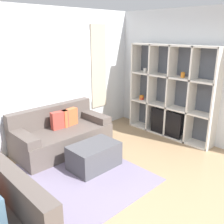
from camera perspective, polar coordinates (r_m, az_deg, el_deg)
The scene contains 7 objects.
ground_plane at distance 3.55m, azimuth 11.87°, elevation -21.55°, with size 16.00×16.00×0.00m, color #9E7F5B.
wall_back at distance 5.10m, azimuth -16.17°, elevation 7.29°, with size 5.97×0.11×2.70m.
wall_right at distance 5.67m, azimuth 14.25°, elevation 8.38°, with size 0.07×4.16×2.70m, color silver.
area_rug at distance 4.03m, azimuth -12.54°, elevation -16.16°, with size 2.67×2.13×0.01m, color slate.
shelving_unit at distance 5.57m, azimuth 13.36°, elevation 4.11°, with size 0.35×2.02×1.99m.
couch_main at distance 5.03m, azimuth -11.49°, elevation -5.08°, with size 1.84×0.91×0.83m.
ottoman at distance 4.33m, azimuth -4.10°, elevation -9.99°, with size 0.83×0.55×0.43m.
Camera 1 is at (-2.35, -1.44, 2.24)m, focal length 40.00 mm.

